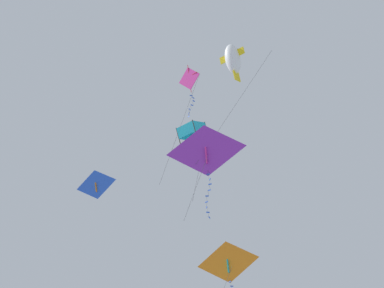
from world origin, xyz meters
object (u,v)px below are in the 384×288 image
at_px(kite_delta_near_left, 206,152).
at_px(kite_delta_highest, 97,185).
at_px(kite_fish_far_centre, 233,59).
at_px(kite_box_mid_left, 195,141).
at_px(kite_delta_near_right, 228,263).
at_px(kite_diamond_upper_right, 189,80).

xyz_separation_m(kite_delta_near_left, kite_delta_highest, (-6.58, -0.51, -0.52)).
distance_m(kite_delta_near_left, kite_delta_highest, 6.62).
relative_size(kite_fish_far_centre, kite_box_mid_left, 1.92).
bearing_deg(kite_delta_highest, kite_fish_far_centre, 19.38).
bearing_deg(kite_fish_far_centre, kite_delta_near_left, -98.54).
relative_size(kite_delta_near_left, kite_delta_near_right, 0.90).
xyz_separation_m(kite_delta_near_right, kite_box_mid_left, (0.10, -4.36, 5.84)).
xyz_separation_m(kite_fish_far_centre, kite_delta_near_right, (-2.37, 3.57, -11.73)).
xyz_separation_m(kite_delta_highest, kite_box_mid_left, (5.07, 2.11, 2.68)).
bearing_deg(kite_box_mid_left, kite_delta_highest, -144.88).
bearing_deg(kite_fish_far_centre, kite_box_mid_left, -151.51).
distance_m(kite_delta_near_left, kite_delta_near_right, 7.18).
relative_size(kite_delta_near_left, kite_fish_far_centre, 0.50).
xyz_separation_m(kite_delta_near_left, kite_fish_far_centre, (0.77, 2.38, 8.05)).
relative_size(kite_delta_highest, kite_box_mid_left, 0.36).
relative_size(kite_diamond_upper_right, kite_delta_near_right, 1.55).
xyz_separation_m(kite_diamond_upper_right, kite_box_mid_left, (-0.01, 0.72, -3.96)).
distance_m(kite_diamond_upper_right, kite_delta_near_right, 11.04).
bearing_deg(kite_delta_near_left, kite_diamond_upper_right, 134.60).
xyz_separation_m(kite_delta_near_left, kite_delta_near_right, (-1.61, 5.95, -3.68)).
bearing_deg(kite_delta_highest, kite_diamond_upper_right, 13.10).
bearing_deg(kite_box_mid_left, kite_diamond_upper_right, -76.52).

